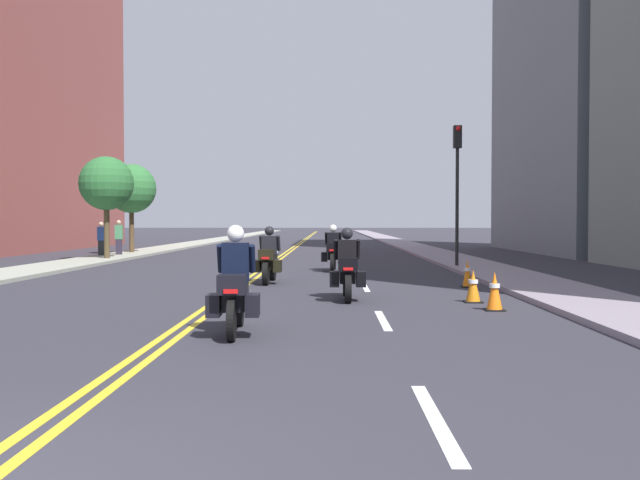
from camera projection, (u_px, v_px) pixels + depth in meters
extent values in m
plane|color=#2E2C35|center=(299.00, 244.00, 52.00)|extent=(264.00, 264.00, 0.00)
cube|color=#999C8C|center=(197.00, 243.00, 52.11)|extent=(2.34, 144.00, 0.12)
cube|color=gray|center=(402.00, 243.00, 51.88)|extent=(2.34, 144.00, 0.12)
cube|color=yellow|center=(297.00, 244.00, 52.00)|extent=(0.12, 132.00, 0.01)
cube|color=yellow|center=(301.00, 244.00, 51.99)|extent=(0.12, 132.00, 0.01)
cube|color=silver|center=(435.00, 419.00, 5.97)|extent=(0.14, 2.40, 0.01)
cube|color=silver|center=(383.00, 320.00, 11.97)|extent=(0.14, 2.40, 0.01)
cube|color=silver|center=(365.00, 287.00, 17.96)|extent=(0.14, 2.40, 0.01)
cube|color=silver|center=(357.00, 271.00, 23.96)|extent=(0.14, 2.40, 0.01)
cube|color=silver|center=(351.00, 261.00, 29.96)|extent=(0.14, 2.40, 0.01)
cube|color=silver|center=(348.00, 254.00, 35.96)|extent=(0.14, 2.40, 0.01)
cube|color=silver|center=(345.00, 250.00, 41.95)|extent=(0.14, 2.40, 0.01)
cube|color=silver|center=(343.00, 246.00, 47.95)|extent=(0.14, 2.40, 0.01)
cube|color=silver|center=(342.00, 243.00, 53.95)|extent=(0.14, 2.40, 0.01)
cube|color=silver|center=(341.00, 241.00, 59.94)|extent=(0.14, 2.40, 0.01)
cylinder|color=black|center=(240.00, 307.00, 11.30)|extent=(0.13, 0.61, 0.61)
cylinder|color=black|center=(231.00, 320.00, 9.83)|extent=(0.13, 0.61, 0.61)
cube|color=silver|center=(240.00, 288.00, 11.30)|extent=(0.16, 0.33, 0.04)
cube|color=black|center=(236.00, 295.00, 10.56)|extent=(0.38, 1.13, 0.40)
cube|color=black|center=(232.00, 284.00, 9.89)|extent=(0.42, 0.38, 0.28)
cube|color=red|center=(231.00, 291.00, 9.71)|extent=(0.20, 0.04, 0.06)
cube|color=black|center=(214.00, 305.00, 10.11)|extent=(0.22, 0.45, 0.32)
cube|color=black|center=(253.00, 305.00, 10.13)|extent=(0.22, 0.45, 0.32)
cube|color=#B2C1CC|center=(238.00, 268.00, 11.02)|extent=(0.37, 0.14, 0.36)
cube|color=black|center=(235.00, 262.00, 10.50)|extent=(0.41, 0.28, 0.59)
cylinder|color=black|center=(221.00, 259.00, 10.64)|extent=(0.11, 0.29, 0.45)
cylinder|color=black|center=(252.00, 259.00, 10.66)|extent=(0.11, 0.29, 0.45)
sphere|color=white|center=(236.00, 233.00, 10.52)|extent=(0.26, 0.26, 0.26)
cylinder|color=black|center=(346.00, 282.00, 15.97)|extent=(0.13, 0.60, 0.60)
cylinder|color=black|center=(348.00, 289.00, 14.44)|extent=(0.13, 0.60, 0.60)
cube|color=silver|center=(346.00, 268.00, 15.96)|extent=(0.14, 0.32, 0.04)
cube|color=black|center=(347.00, 273.00, 15.19)|extent=(0.33, 1.17, 0.40)
cube|color=black|center=(348.00, 265.00, 14.50)|extent=(0.40, 0.36, 0.28)
cube|color=red|center=(348.00, 269.00, 14.31)|extent=(0.20, 0.03, 0.06)
cube|color=black|center=(334.00, 279.00, 14.74)|extent=(0.20, 0.44, 0.32)
cube|color=black|center=(361.00, 279.00, 14.73)|extent=(0.20, 0.44, 0.32)
cube|color=#B2C1CC|center=(346.00, 254.00, 15.67)|extent=(0.36, 0.12, 0.36)
cube|color=black|center=(347.00, 252.00, 15.13)|extent=(0.40, 0.26, 0.52)
cylinder|color=black|center=(336.00, 249.00, 15.28)|extent=(0.10, 0.28, 0.45)
cylinder|color=black|center=(358.00, 249.00, 15.28)|extent=(0.10, 0.28, 0.45)
sphere|color=black|center=(347.00, 233.00, 15.15)|extent=(0.26, 0.26, 0.26)
cylinder|color=black|center=(273.00, 270.00, 20.06)|extent=(0.16, 0.63, 0.63)
cylinder|color=black|center=(266.00, 274.00, 18.49)|extent=(0.16, 0.63, 0.63)
cube|color=silver|center=(273.00, 258.00, 20.05)|extent=(0.15, 0.32, 0.04)
cube|color=black|center=(269.00, 261.00, 19.27)|extent=(0.36, 1.20, 0.40)
cube|color=black|center=(266.00, 255.00, 18.56)|extent=(0.41, 0.37, 0.28)
cube|color=red|center=(265.00, 258.00, 18.37)|extent=(0.20, 0.04, 0.06)
cube|color=black|center=(257.00, 266.00, 18.82)|extent=(0.22, 0.45, 0.32)
cube|color=black|center=(278.00, 266.00, 18.79)|extent=(0.22, 0.45, 0.32)
cube|color=#B2C1CC|center=(272.00, 247.00, 19.76)|extent=(0.36, 0.14, 0.36)
cube|color=black|center=(269.00, 245.00, 19.21)|extent=(0.41, 0.27, 0.51)
cylinder|color=black|center=(261.00, 243.00, 19.37)|extent=(0.11, 0.28, 0.45)
cylinder|color=black|center=(278.00, 243.00, 19.34)|extent=(0.11, 0.28, 0.45)
sphere|color=black|center=(269.00, 231.00, 19.23)|extent=(0.26, 0.26, 0.26)
cylinder|color=black|center=(334.00, 260.00, 24.69)|extent=(0.15, 0.65, 0.65)
cylinder|color=black|center=(332.00, 263.00, 23.17)|extent=(0.15, 0.65, 0.65)
cube|color=silver|center=(334.00, 251.00, 24.68)|extent=(0.15, 0.33, 0.04)
cube|color=black|center=(333.00, 253.00, 23.92)|extent=(0.36, 1.17, 0.40)
cube|color=black|center=(332.00, 248.00, 23.23)|extent=(0.41, 0.38, 0.28)
cube|color=red|center=(332.00, 250.00, 23.05)|extent=(0.20, 0.04, 0.06)
cube|color=black|center=(324.00, 257.00, 23.48)|extent=(0.22, 0.45, 0.32)
cube|color=black|center=(341.00, 257.00, 23.45)|extent=(0.22, 0.45, 0.32)
cube|color=#B2C1CC|center=(334.00, 242.00, 24.40)|extent=(0.36, 0.14, 0.36)
cube|color=black|center=(333.00, 240.00, 23.86)|extent=(0.41, 0.28, 0.52)
cylinder|color=black|center=(326.00, 238.00, 24.02)|extent=(0.11, 0.28, 0.45)
cylinder|color=black|center=(340.00, 238.00, 24.00)|extent=(0.11, 0.28, 0.45)
sphere|color=white|center=(333.00, 228.00, 23.88)|extent=(0.26, 0.26, 0.26)
cube|color=black|center=(467.00, 287.00, 17.98)|extent=(0.31, 0.31, 0.03)
cone|color=orange|center=(468.00, 273.00, 17.97)|extent=(0.25, 0.25, 0.70)
cylinder|color=white|center=(468.00, 269.00, 17.97)|extent=(0.17, 0.17, 0.08)
cube|color=black|center=(473.00, 302.00, 14.58)|extent=(0.37, 0.37, 0.03)
cone|color=orange|center=(473.00, 285.00, 14.58)|extent=(0.30, 0.30, 0.66)
cylinder|color=white|center=(473.00, 281.00, 14.57)|extent=(0.20, 0.20, 0.08)
cube|color=black|center=(494.00, 310.00, 13.25)|extent=(0.36, 0.36, 0.03)
cone|color=orange|center=(495.00, 290.00, 13.24)|extent=(0.29, 0.29, 0.72)
cylinder|color=white|center=(495.00, 286.00, 13.24)|extent=(0.20, 0.20, 0.08)
cylinder|color=black|center=(457.00, 208.00, 24.98)|extent=(0.12, 0.12, 4.38)
cube|color=black|center=(457.00, 137.00, 24.91)|extent=(0.28, 0.28, 0.80)
sphere|color=red|center=(458.00, 128.00, 24.75)|extent=(0.18, 0.18, 0.18)
cube|color=#262B2E|center=(101.00, 249.00, 32.55)|extent=(0.32, 0.26, 0.81)
cube|color=#3353A4|center=(101.00, 234.00, 32.53)|extent=(0.40, 0.30, 0.64)
sphere|color=tan|center=(101.00, 224.00, 32.52)|extent=(0.22, 0.22, 0.22)
cube|color=olive|center=(106.00, 238.00, 32.58)|extent=(0.18, 0.14, 0.24)
cube|color=#2A2433|center=(119.00, 248.00, 33.23)|extent=(0.31, 0.24, 0.86)
cube|color=#417E53|center=(119.00, 232.00, 33.21)|extent=(0.39, 0.27, 0.68)
sphere|color=tan|center=(119.00, 222.00, 33.19)|extent=(0.22, 0.22, 0.22)
cylinder|color=#4B3C25|center=(107.00, 232.00, 29.90)|extent=(0.24, 0.24, 2.53)
sphere|color=#2A6531|center=(106.00, 183.00, 29.84)|extent=(2.31, 2.31, 2.31)
cylinder|color=#4D3923|center=(132.00, 230.00, 35.77)|extent=(0.24, 0.24, 2.51)
sphere|color=#306E36|center=(131.00, 189.00, 35.71)|extent=(2.52, 2.52, 2.52)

